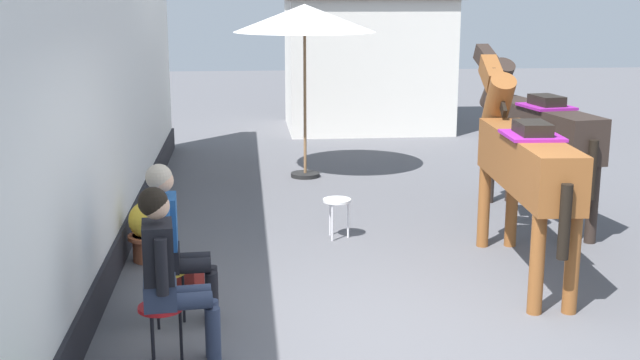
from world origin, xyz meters
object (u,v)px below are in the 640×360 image
(saddled_horse_near, at_px, (523,159))
(flower_planter_farthest, at_px, (148,230))
(satchel_bag, at_px, (191,279))
(seated_visitor_near, at_px, (168,267))
(saddled_horse_far, at_px, (535,126))
(cafe_parasol, at_px, (305,19))
(spare_stool_white, at_px, (337,204))
(seated_visitor_far, at_px, (172,236))

(saddled_horse_near, distance_m, flower_planter_farthest, 3.89)
(saddled_horse_near, bearing_deg, satchel_bag, -176.70)
(seated_visitor_near, distance_m, saddled_horse_near, 3.78)
(saddled_horse_far, height_order, satchel_bag, saddled_horse_far)
(saddled_horse_far, bearing_deg, cafe_parasol, 135.48)
(flower_planter_farthest, distance_m, spare_stool_white, 2.14)
(seated_visitor_far, bearing_deg, flower_planter_farthest, 103.33)
(seated_visitor_near, bearing_deg, saddled_horse_near, 28.74)
(cafe_parasol, xyz_separation_m, satchel_bag, (-1.45, -4.69, -2.26))
(saddled_horse_far, height_order, flower_planter_farthest, saddled_horse_far)
(flower_planter_farthest, bearing_deg, saddled_horse_near, -10.56)
(saddled_horse_near, distance_m, saddled_horse_far, 2.08)
(saddled_horse_far, bearing_deg, seated_visitor_near, -137.75)
(seated_visitor_far, height_order, saddled_horse_far, saddled_horse_far)
(saddled_horse_near, relative_size, spare_stool_white, 6.52)
(flower_planter_farthest, bearing_deg, seated_visitor_near, -80.05)
(seated_visitor_far, bearing_deg, saddled_horse_far, 35.19)
(seated_visitor_far, height_order, spare_stool_white, seated_visitor_far)
(satchel_bag, bearing_deg, cafe_parasol, -57.45)
(saddled_horse_near, relative_size, saddled_horse_far, 1.01)
(seated_visitor_far, relative_size, flower_planter_farthest, 2.17)
(saddled_horse_far, xyz_separation_m, satchel_bag, (-4.07, -2.11, -1.06))
(saddled_horse_far, height_order, spare_stool_white, saddled_horse_far)
(saddled_horse_near, bearing_deg, seated_visitor_far, -163.28)
(spare_stool_white, xyz_separation_m, satchel_bag, (-1.57, -1.50, -0.30))
(seated_visitor_far, xyz_separation_m, satchel_bag, (0.08, 0.81, -0.68))
(seated_visitor_far, bearing_deg, saddled_horse_near, 16.72)
(saddled_horse_far, relative_size, cafe_parasol, 1.16)
(seated_visitor_near, relative_size, saddled_horse_far, 0.47)
(seated_visitor_near, xyz_separation_m, seated_visitor_far, (-0.04, 0.81, 0.00))
(saddled_horse_near, bearing_deg, saddled_horse_far, 67.20)
(saddled_horse_near, relative_size, cafe_parasol, 1.16)
(cafe_parasol, height_order, satchel_bag, cafe_parasol)
(saddled_horse_near, height_order, satchel_bag, saddled_horse_near)
(saddled_horse_near, bearing_deg, flower_planter_farthest, 169.44)
(spare_stool_white, bearing_deg, saddled_horse_near, -37.79)
(seated_visitor_far, distance_m, saddled_horse_far, 5.09)
(satchel_bag, bearing_deg, saddled_horse_far, -102.89)
(flower_planter_farthest, bearing_deg, spare_stool_white, 16.57)
(saddled_horse_far, relative_size, spare_stool_white, 6.48)
(flower_planter_farthest, bearing_deg, saddled_horse_far, 15.06)
(spare_stool_white, bearing_deg, seated_visitor_far, -125.53)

